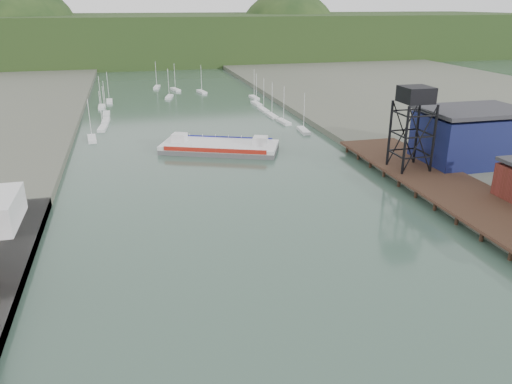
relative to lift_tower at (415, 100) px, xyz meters
name	(u,v)px	position (x,y,z in m)	size (l,w,h in m)	color
east_pier	(456,191)	(2.00, -13.00, -13.75)	(14.00, 70.00, 2.45)	black
lift_tower	(415,100)	(0.00, 0.00, 0.00)	(6.50, 6.50, 16.00)	black
blue_shed	(471,137)	(15.00, 2.00, -8.59)	(20.50, 14.50, 11.30)	#0D103A
marina_sailboats	(185,108)	(-34.92, 80.46, -15.30)	(57.71, 92.65, 0.90)	silver
distant_hills	(147,41)	(-38.98, 243.35, -5.27)	(500.00, 120.00, 80.00)	black
chain_ferry	(220,147)	(-32.79, 28.20, -14.54)	(28.96, 20.27, 3.87)	#545356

